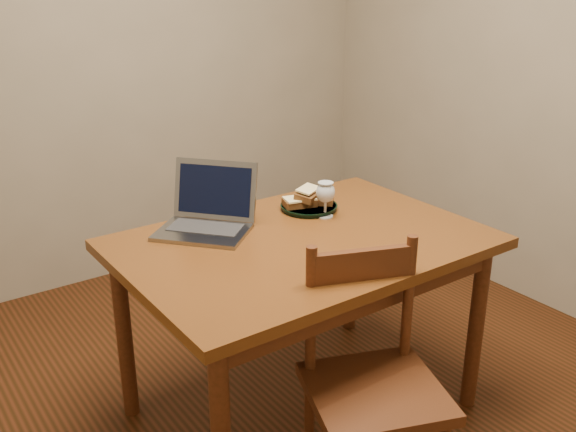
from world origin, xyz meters
TOP-DOWN VIEW (x-y plane):
  - floor at (0.00, 0.00)m, footprint 3.20×3.20m
  - back_wall at (0.00, 1.61)m, footprint 3.20×0.02m
  - right_wall at (1.61, 0.00)m, footprint 0.02×3.20m
  - table at (0.04, -0.03)m, footprint 1.30×0.90m
  - chair at (-0.05, -0.52)m, footprint 0.52×0.51m
  - plate at (0.24, 0.20)m, footprint 0.23×0.23m
  - sandwich_cheese at (0.21, 0.21)m, footprint 0.15×0.11m
  - sandwich_tomato at (0.29, 0.19)m, footprint 0.13×0.13m
  - sandwich_top at (0.24, 0.21)m, footprint 0.15×0.13m
  - milk_glass at (0.25, 0.10)m, footprint 0.08×0.08m
  - laptop at (-0.18, 0.27)m, footprint 0.44×0.44m

SIDE VIEW (x-z plane):
  - floor at x=0.00m, z-range -0.02..0.00m
  - chair at x=-0.05m, z-range 0.26..0.70m
  - table at x=0.04m, z-range 0.28..1.02m
  - plate at x=0.24m, z-range 0.74..0.76m
  - sandwich_tomato at x=0.29m, z-range 0.76..0.80m
  - sandwich_cheese at x=0.21m, z-range 0.76..0.80m
  - laptop at x=-0.18m, z-range 0.68..0.92m
  - sandwich_top at x=0.24m, z-range 0.79..0.83m
  - milk_glass at x=0.25m, z-range 0.74..0.89m
  - back_wall at x=0.00m, z-range 0.00..2.60m
  - right_wall at x=1.61m, z-range 0.00..2.60m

